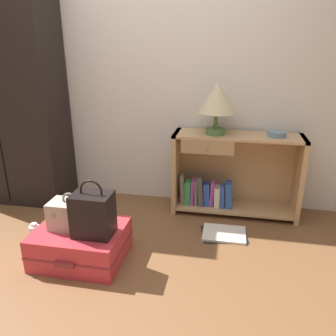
% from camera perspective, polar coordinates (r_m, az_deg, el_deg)
% --- Properties ---
extents(ground_plane, '(9.00, 9.00, 0.00)m').
position_cam_1_polar(ground_plane, '(2.31, -12.32, -19.63)').
color(ground_plane, brown).
extents(back_wall, '(6.40, 0.10, 2.60)m').
position_cam_1_polar(back_wall, '(3.21, -3.34, 17.19)').
color(back_wall, silver).
rests_on(back_wall, ground_plane).
extents(wardrobe, '(0.98, 0.47, 2.10)m').
position_cam_1_polar(wardrobe, '(3.51, -25.51, 11.49)').
color(wardrobe, black).
rests_on(wardrobe, ground_plane).
extents(bookshelf, '(1.12, 0.35, 0.74)m').
position_cam_1_polar(bookshelf, '(3.09, 10.30, -1.25)').
color(bookshelf, tan).
rests_on(bookshelf, ground_plane).
extents(table_lamp, '(0.32, 0.32, 0.44)m').
position_cam_1_polar(table_lamp, '(2.88, 8.30, 11.49)').
color(table_lamp, '#4C7542').
rests_on(table_lamp, bookshelf).
extents(bowl, '(0.15, 0.15, 0.04)m').
position_cam_1_polar(bowl, '(2.98, 17.97, 5.54)').
color(bowl, slate).
rests_on(bowl, bookshelf).
extents(suitcase_large, '(0.62, 0.52, 0.24)m').
position_cam_1_polar(suitcase_large, '(2.55, -14.52, -12.28)').
color(suitcase_large, '#D1333D').
rests_on(suitcase_large, ground_plane).
extents(train_case, '(0.29, 0.19, 0.27)m').
position_cam_1_polar(train_case, '(2.47, -16.16, -7.62)').
color(train_case, '#A89E8E').
rests_on(train_case, suitcase_large).
extents(handbag, '(0.26, 0.20, 0.40)m').
position_cam_1_polar(handbag, '(2.33, -12.62, -7.60)').
color(handbag, black).
rests_on(handbag, suitcase_large).
extents(bottle, '(0.08, 0.08, 0.20)m').
position_cam_1_polar(bottle, '(2.81, -21.59, -10.62)').
color(bottle, white).
rests_on(bottle, ground_plane).
extents(open_book_on_floor, '(0.41, 0.34, 0.02)m').
position_cam_1_polar(open_book_on_floor, '(2.84, 9.50, -10.94)').
color(open_book_on_floor, white).
rests_on(open_book_on_floor, ground_plane).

